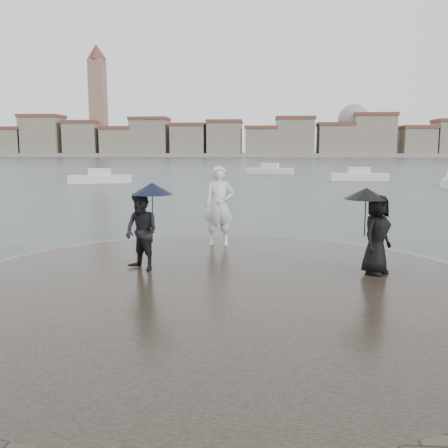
{
  "coord_description": "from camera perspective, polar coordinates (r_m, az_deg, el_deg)",
  "views": [
    {
      "loc": [
        0.89,
        -6.55,
        3.21
      ],
      "look_at": [
        0.0,
        4.8,
        1.45
      ],
      "focal_mm": 40.0,
      "sensor_mm": 36.0,
      "label": 1
    }
  ],
  "objects": [
    {
      "name": "ground",
      "position": [
        7.35,
        -3.07,
        -17.12
      ],
      "size": [
        400.0,
        400.0,
        0.0
      ],
      "primitive_type": "plane",
      "color": "#2B3835",
      "rests_on": "ground"
    },
    {
      "name": "kerb_ring",
      "position": [
        10.54,
        -0.56,
        -8.03
      ],
      "size": [
        12.5,
        12.5,
        0.32
      ],
      "primitive_type": "cylinder",
      "color": "gray",
      "rests_on": "ground"
    },
    {
      "name": "quay_tip",
      "position": [
        10.54,
        -0.56,
        -7.92
      ],
      "size": [
        11.9,
        11.9,
        0.36
      ],
      "primitive_type": "cylinder",
      "color": "#2D261E",
      "rests_on": "ground"
    },
    {
      "name": "statue",
      "position": [
        14.49,
        -0.52,
        2.09
      ],
      "size": [
        0.88,
        0.61,
        2.32
      ],
      "primitive_type": "imported",
      "rotation": [
        0.0,
        0.0,
        0.06
      ],
      "color": "silver",
      "rests_on": "quay_tip"
    },
    {
      "name": "visitor_left",
      "position": [
        11.73,
        -9.17,
        0.1
      ],
      "size": [
        1.29,
        1.12,
        2.04
      ],
      "color": "black",
      "rests_on": "quay_tip"
    },
    {
      "name": "visitor_right",
      "position": [
        11.69,
        16.8,
        -0.16
      ],
      "size": [
        1.26,
        1.13,
        1.95
      ],
      "color": "black",
      "rests_on": "quay_tip"
    },
    {
      "name": "far_skyline",
      "position": [
        167.43,
        2.07,
        9.6
      ],
      "size": [
        260.0,
        20.0,
        37.0
      ],
      "color": "gray",
      "rests_on": "ground"
    },
    {
      "name": "boats",
      "position": [
        49.39,
        7.8,
        5.42
      ],
      "size": [
        35.38,
        22.12,
        1.5
      ],
      "color": "silver",
      "rests_on": "ground"
    }
  ]
}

